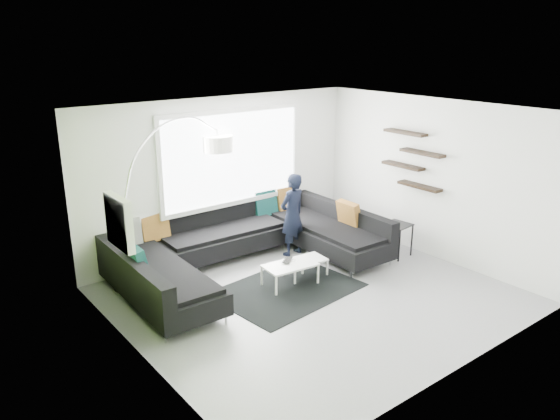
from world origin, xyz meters
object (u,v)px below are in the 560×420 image
object	(u,v)px
sectional_sofa	(249,249)
person	(292,215)
coffee_table	(298,270)
side_table	(396,240)
arc_lamp	(122,212)
laptop	(290,261)

from	to	relation	value
sectional_sofa	person	world-z (taller)	person
coffee_table	side_table	size ratio (longest dim) A/B	1.79
side_table	person	distance (m)	1.92
coffee_table	side_table	xyz separation A→B (m)	(2.07, -0.27, 0.12)
coffee_table	person	size ratio (longest dim) A/B	0.71
sectional_sofa	side_table	world-z (taller)	sectional_sofa
sectional_sofa	coffee_table	world-z (taller)	sectional_sofa
sectional_sofa	coffee_table	xyz separation A→B (m)	(0.42, -0.77, -0.24)
arc_lamp	laptop	bearing A→B (deg)	-42.08
side_table	sectional_sofa	bearing A→B (deg)	157.24
sectional_sofa	side_table	size ratio (longest dim) A/B	7.32
coffee_table	person	world-z (taller)	person
arc_lamp	laptop	size ratio (longest dim) A/B	7.59
arc_lamp	laptop	distance (m)	2.69
sectional_sofa	side_table	bearing A→B (deg)	-21.43
arc_lamp	person	size ratio (longest dim) A/B	1.70
side_table	person	size ratio (longest dim) A/B	0.40
side_table	laptop	xyz separation A→B (m)	(-2.20, 0.32, 0.06)
laptop	person	bearing A→B (deg)	12.09
coffee_table	laptop	size ratio (longest dim) A/B	3.19
sectional_sofa	laptop	xyz separation A→B (m)	(0.29, -0.72, -0.05)
arc_lamp	person	distance (m)	3.01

